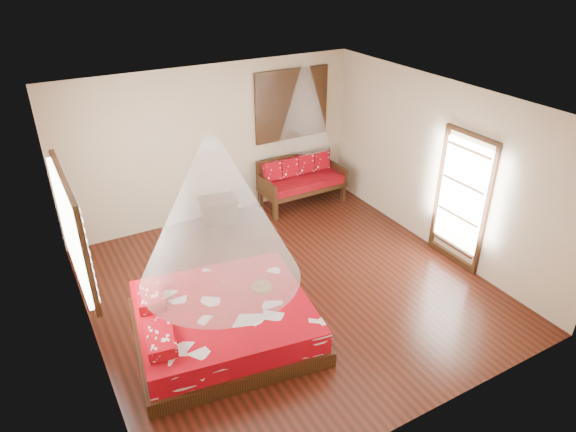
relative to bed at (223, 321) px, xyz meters
The scene contains 10 objects.
room 1.78m from the bed, 21.51° to the left, with size 5.54×5.54×2.84m.
bed is the anchor object (origin of this frame).
daybed 4.07m from the bed, 45.07° to the left, with size 1.65×0.73×0.94m.
storage_chest 3.17m from the bed, 68.40° to the left, with size 0.75×0.61×0.46m.
shutter_panel 4.61m from the bed, 48.28° to the left, with size 1.52×0.06×1.32m.
window_left 2.16m from the bed, 154.11° to the left, with size 0.10×1.74×1.34m.
glazed_door 4.07m from the bed, ahead, with size 0.08×1.02×2.16m.
wine_tray 0.70m from the bed, ahead, with size 0.28×0.28×0.23m.
mosquito_net_main 1.60m from the bed, ahead, with size 1.96×1.96×1.80m, color white.
mosquito_net_daybed 4.34m from the bed, 43.80° to the left, with size 0.97×0.97×1.50m, color white.
Camera 1 is at (-3.08, -5.45, 4.62)m, focal length 32.00 mm.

